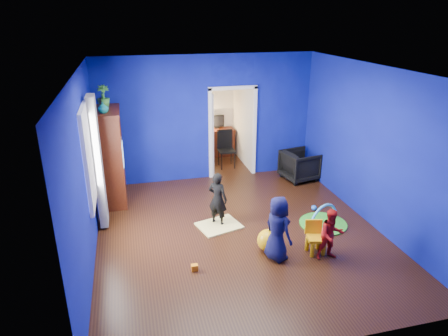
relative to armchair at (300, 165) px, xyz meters
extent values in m
cube|color=black|center=(-2.09, -2.09, -0.35)|extent=(5.00, 5.50, 0.01)
cube|color=white|center=(-2.09, -2.09, 2.55)|extent=(5.00, 5.50, 0.01)
cube|color=navy|center=(-2.09, 0.66, 1.10)|extent=(5.00, 0.02, 2.90)
cube|color=navy|center=(-2.09, -4.84, 1.10)|extent=(5.00, 0.02, 2.90)
cube|color=navy|center=(-4.59, -2.09, 1.10)|extent=(0.02, 5.50, 2.90)
cube|color=navy|center=(0.41, -2.09, 1.10)|extent=(0.02, 5.50, 2.90)
imported|color=black|center=(0.00, 0.00, 0.00)|extent=(0.91, 0.89, 0.71)
imported|color=black|center=(-2.39, -1.65, 0.16)|extent=(0.45, 0.44, 1.04)
imported|color=#0F1039|center=(-1.73, -2.99, 0.19)|extent=(0.52, 0.62, 1.09)
imported|color=#B11712|center=(-0.89, -3.19, 0.08)|extent=(0.43, 0.34, 0.86)
imported|color=#0B545E|center=(-4.31, -0.41, 1.71)|extent=(0.25, 0.25, 0.21)
imported|color=#3A8F34|center=(-4.31, 0.11, 1.83)|extent=(0.29, 0.29, 0.44)
cube|color=#43190B|center=(-4.31, -0.11, 0.63)|extent=(0.58, 1.14, 1.96)
cube|color=silver|center=(-4.27, -0.11, 0.67)|extent=(0.46, 0.70, 0.54)
cube|color=#F2E07A|center=(-2.39, -1.75, -0.34)|extent=(0.88, 0.78, 0.03)
sphere|color=yellow|center=(-1.78, -2.74, -0.16)|extent=(0.38, 0.38, 0.38)
cube|color=yellow|center=(-1.04, -2.99, -0.10)|extent=(0.34, 0.34, 0.50)
cylinder|color=#2F9321|center=(-0.46, -2.15, -0.34)|extent=(0.89, 0.89, 0.02)
torus|color=#3F8CD8|center=(-0.46, -2.15, -0.33)|extent=(0.75, 0.37, 0.79)
cube|color=white|center=(-4.58, -1.74, 1.20)|extent=(0.03, 0.95, 1.55)
cube|color=slate|center=(-4.46, -1.19, 0.90)|extent=(0.14, 0.42, 2.40)
cube|color=white|center=(-1.49, 0.66, 0.70)|extent=(1.16, 0.10, 2.10)
cube|color=#3D140A|center=(-1.49, 2.17, 0.02)|extent=(0.88, 0.44, 0.75)
cube|color=black|center=(-1.49, 2.29, 0.60)|extent=(0.40, 0.05, 0.32)
sphere|color=#FFD88C|center=(-1.77, 2.23, 0.58)|extent=(0.14, 0.14, 0.14)
cube|color=black|center=(-1.49, 1.21, 0.11)|extent=(0.40, 0.40, 0.92)
cube|color=white|center=(-1.49, 2.28, 1.67)|extent=(0.88, 0.24, 0.04)
cube|color=red|center=(-0.61, -2.46, -0.30)|extent=(0.10, 0.08, 0.10)
sphere|color=blue|center=(-0.38, -1.58, -0.30)|extent=(0.11, 0.11, 0.11)
cube|color=orange|center=(-3.08, -3.00, -0.30)|extent=(0.10, 0.08, 0.10)
sphere|color=green|center=(-1.20, -1.46, -0.30)|extent=(0.11, 0.11, 0.11)
cube|color=#BD47A1|center=(-1.08, -1.51, -0.30)|extent=(0.10, 0.08, 0.10)
camera|label=1|loc=(-3.89, -8.14, 3.37)|focal=32.00mm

